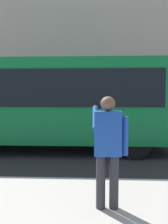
# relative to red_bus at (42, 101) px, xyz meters

# --- Properties ---
(ground_plane) EXTENTS (60.00, 60.00, 0.00)m
(ground_plane) POSITION_rel_red_bus_xyz_m (-1.56, -0.40, -1.68)
(ground_plane) COLOR #2B2B2D
(building_facade_far) EXTENTS (28.00, 1.55, 12.00)m
(building_facade_far) POSITION_rel_red_bus_xyz_m (-1.57, -7.19, 4.30)
(building_facade_far) COLOR beige
(building_facade_far) RESTS_ON ground_plane
(red_bus) EXTENTS (9.05, 2.54, 3.08)m
(red_bus) POSITION_rel_red_bus_xyz_m (0.00, 0.00, 0.00)
(red_bus) COLOR #0F7238
(red_bus) RESTS_ON ground_plane
(pedestrian_photographer) EXTENTS (0.53, 0.52, 1.70)m
(pedestrian_photographer) POSITION_rel_red_bus_xyz_m (-2.02, 4.35, -0.54)
(pedestrian_photographer) COLOR #2D2D33
(pedestrian_photographer) RESTS_ON sidewalk_curb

